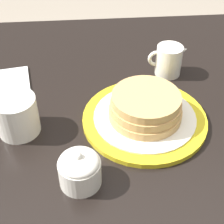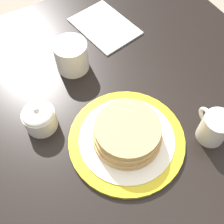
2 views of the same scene
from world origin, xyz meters
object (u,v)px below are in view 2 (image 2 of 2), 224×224
(coffee_mug, at_px, (71,55))
(creamer_pitcher, at_px, (215,128))
(pancake_plate, at_px, (127,136))
(napkin, at_px, (105,26))
(sugar_bowl, at_px, (39,117))

(coffee_mug, xyz_separation_m, creamer_pitcher, (-0.37, -0.19, -0.00))
(pancake_plate, relative_size, creamer_pitcher, 2.69)
(creamer_pitcher, relative_size, napkin, 0.46)
(pancake_plate, height_order, coffee_mug, coffee_mug)
(pancake_plate, height_order, napkin, pancake_plate)
(coffee_mug, relative_size, sugar_bowl, 1.54)
(creamer_pitcher, bearing_deg, coffee_mug, 27.04)
(pancake_plate, relative_size, napkin, 1.25)
(pancake_plate, bearing_deg, creamer_pitcher, -116.36)
(pancake_plate, height_order, creamer_pitcher, creamer_pitcher)
(sugar_bowl, distance_m, napkin, 0.38)
(sugar_bowl, bearing_deg, pancake_plate, -132.76)
(pancake_plate, relative_size, sugar_bowl, 3.52)
(creamer_pitcher, bearing_deg, pancake_plate, 63.64)
(pancake_plate, xyz_separation_m, coffee_mug, (0.28, 0.01, 0.02))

